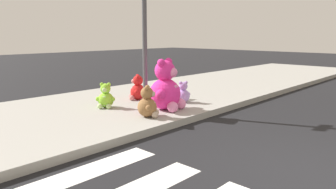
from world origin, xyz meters
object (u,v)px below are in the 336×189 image
at_px(plush_pink_large, 166,89).
at_px(plush_lime, 106,98).
at_px(sign_pole, 145,34).
at_px(plush_red, 137,90).
at_px(plush_lavender, 183,94).
at_px(plush_brown, 148,104).
at_px(plush_white, 166,89).

bearing_deg(plush_pink_large, plush_lime, 126.09).
bearing_deg(sign_pole, plush_lime, 141.87).
bearing_deg(plush_lime, plush_red, 8.99).
bearing_deg(plush_lime, plush_lavender, -28.45).
relative_size(sign_pole, plush_brown, 4.84).
bearing_deg(plush_white, plush_lime, 171.58).
height_order(plush_lime, plush_lavender, plush_lime).
distance_m(plush_red, plush_white, 0.79).
relative_size(plush_brown, plush_lavender, 1.21).
relative_size(sign_pole, plush_lime, 5.39).
bearing_deg(plush_red, plush_white, -34.47).
bearing_deg(plush_pink_large, plush_red, 77.55).
bearing_deg(plush_brown, sign_pole, 50.42).
bearing_deg(plush_lime, plush_pink_large, -53.91).
bearing_deg(plush_brown, plush_pink_large, 13.66).
height_order(plush_pink_large, plush_lime, plush_pink_large).
distance_m(plush_pink_large, plush_lime, 1.46).
relative_size(plush_pink_large, plush_brown, 1.77).
xyz_separation_m(sign_pole, plush_lavender, (0.97, -0.35, -1.48)).
bearing_deg(plush_lavender, plush_brown, -165.39).
bearing_deg(plush_pink_large, plush_white, 43.44).
relative_size(plush_pink_large, plush_white, 1.92).
xyz_separation_m(plush_pink_large, plush_lime, (-0.85, 1.16, -0.23)).
height_order(plush_red, plush_lavender, plush_red).
distance_m(plush_white, plush_brown, 2.00).
xyz_separation_m(plush_white, plush_brown, (-1.69, -1.08, 0.02)).
height_order(plush_pink_large, plush_white, plush_pink_large).
height_order(sign_pole, plush_lavender, sign_pole).
relative_size(sign_pole, plush_red, 4.80).
distance_m(plush_red, plush_brown, 1.84).
distance_m(plush_lime, plush_white, 1.81).
height_order(plush_white, plush_lavender, plush_white).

